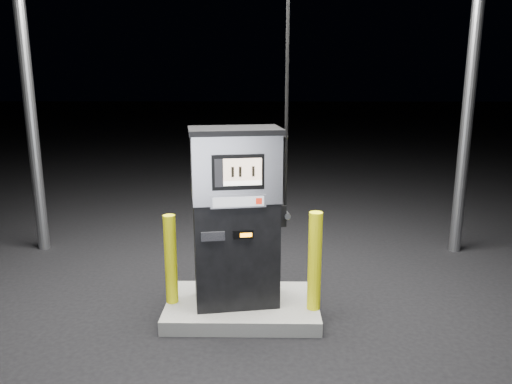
{
  "coord_description": "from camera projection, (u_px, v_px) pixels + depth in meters",
  "views": [
    {
      "loc": [
        0.22,
        -4.89,
        2.52
      ],
      "look_at": [
        0.15,
        0.0,
        1.34
      ],
      "focal_mm": 35.0,
      "sensor_mm": 36.0,
      "label": 1
    }
  ],
  "objects": [
    {
      "name": "bollard_left",
      "position": [
        171.0,
        259.0,
        5.18
      ],
      "size": [
        0.15,
        0.15,
        0.95
      ],
      "primitive_type": "cylinder",
      "rotation": [
        0.0,
        0.0,
        -0.18
      ],
      "color": "#F6F40D",
      "rests_on": "pump_island"
    },
    {
      "name": "bollard_right",
      "position": [
        315.0,
        261.0,
        5.02
      ],
      "size": [
        0.16,
        0.16,
        1.03
      ],
      "primitive_type": "cylinder",
      "rotation": [
        0.0,
        0.0,
        0.23
      ],
      "color": "#F6F40D",
      "rests_on": "pump_island"
    },
    {
      "name": "fuel_dispenser",
      "position": [
        236.0,
        216.0,
        5.08
      ],
      "size": [
        1.05,
        0.69,
        3.81
      ],
      "rotation": [
        0.0,
        0.0,
        0.17
      ],
      "color": "black",
      "rests_on": "pump_island"
    },
    {
      "name": "ground",
      "position": [
        242.0,
        313.0,
        5.35
      ],
      "size": [
        80.0,
        80.0,
        0.0
      ],
      "primitive_type": "plane",
      "color": "black",
      "rests_on": "ground"
    },
    {
      "name": "pump_island",
      "position": [
        242.0,
        307.0,
        5.33
      ],
      "size": [
        1.6,
        1.0,
        0.15
      ],
      "primitive_type": "cube",
      "color": "slate",
      "rests_on": "ground"
    }
  ]
}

